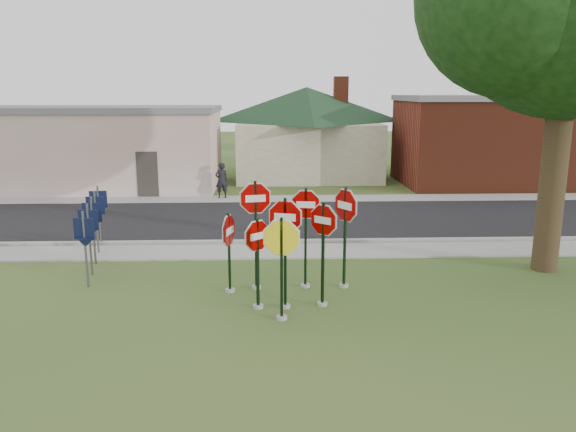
{
  "coord_description": "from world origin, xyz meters",
  "views": [
    {
      "loc": [
        -0.35,
        -11.46,
        4.95
      ],
      "look_at": [
        0.16,
        2.0,
        1.95
      ],
      "focal_mm": 35.0,
      "sensor_mm": 36.0,
      "label": 1
    }
  ],
  "objects_px": {
    "pedestrian": "(222,180)",
    "stop_sign_yellow": "(282,255)",
    "stop_sign_left": "(257,252)",
    "stop_sign_center": "(285,237)"
  },
  "relations": [
    {
      "from": "stop_sign_yellow",
      "to": "pedestrian",
      "type": "bearing_deg",
      "value": 99.6
    },
    {
      "from": "stop_sign_center",
      "to": "pedestrian",
      "type": "height_order",
      "value": "stop_sign_center"
    },
    {
      "from": "stop_sign_left",
      "to": "stop_sign_yellow",
      "type": "bearing_deg",
      "value": -52.34
    },
    {
      "from": "stop_sign_yellow",
      "to": "stop_sign_left",
      "type": "bearing_deg",
      "value": 127.66
    },
    {
      "from": "stop_sign_center",
      "to": "stop_sign_yellow",
      "type": "bearing_deg",
      "value": -98.51
    },
    {
      "from": "pedestrian",
      "to": "stop_sign_yellow",
      "type": "bearing_deg",
      "value": 82.08
    },
    {
      "from": "stop_sign_left",
      "to": "pedestrian",
      "type": "height_order",
      "value": "stop_sign_left"
    },
    {
      "from": "stop_sign_left",
      "to": "stop_sign_center",
      "type": "bearing_deg",
      "value": -1.0
    },
    {
      "from": "stop_sign_center",
      "to": "stop_sign_left",
      "type": "bearing_deg",
      "value": 179.0
    },
    {
      "from": "stop_sign_yellow",
      "to": "stop_sign_left",
      "type": "xyz_separation_m",
      "value": [
        -0.53,
        0.69,
        -0.14
      ]
    }
  ]
}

